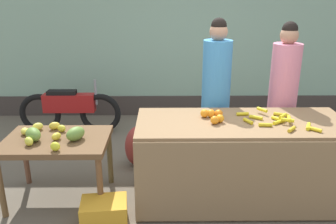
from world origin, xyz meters
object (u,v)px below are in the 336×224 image
(vendor_woman_blue_shirt, at_px, (216,97))
(produce_crate, at_px, (104,213))
(produce_sack, at_px, (138,146))
(parked_motorcycle, at_px, (70,109))
(vendor_woman_pink_shirt, at_px, (282,98))

(vendor_woman_blue_shirt, distance_m, produce_crate, 1.86)
(produce_crate, distance_m, produce_sack, 1.27)
(parked_motorcycle, distance_m, produce_sack, 1.61)
(produce_crate, bearing_deg, vendor_woman_pink_shirt, 29.98)
(vendor_woman_pink_shirt, relative_size, parked_motorcycle, 1.15)
(produce_sack, bearing_deg, vendor_woman_pink_shirt, -2.45)
(vendor_woman_pink_shirt, height_order, parked_motorcycle, vendor_woman_pink_shirt)
(vendor_woman_pink_shirt, height_order, produce_sack, vendor_woman_pink_shirt)
(vendor_woman_pink_shirt, bearing_deg, produce_crate, -150.02)
(vendor_woman_blue_shirt, bearing_deg, vendor_woman_pink_shirt, 0.40)
(parked_motorcycle, relative_size, produce_crate, 3.64)
(vendor_woman_blue_shirt, relative_size, produce_sack, 3.48)
(parked_motorcycle, bearing_deg, produce_crate, -68.94)
(vendor_woman_blue_shirt, relative_size, produce_crate, 4.28)
(parked_motorcycle, height_order, produce_crate, parked_motorcycle)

